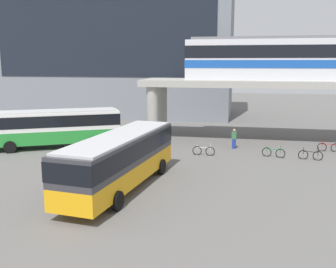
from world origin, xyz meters
TOP-DOWN VIEW (x-y plane):
  - ground_plane at (0.00, 10.00)m, footprint 120.00×120.00m
  - station_building at (-9.83, 30.03)m, footprint 31.55×12.37m
  - elevated_platform at (13.33, 14.00)m, footprint 30.25×5.70m
  - train at (14.88, 14.00)m, footprint 25.20×2.96m
  - bus_main at (0.81, -1.86)m, footprint 3.95×11.28m
  - bus_secondary at (-8.24, 7.57)m, footprint 10.99×7.28m
  - bicycle_green at (10.09, 7.63)m, footprint 1.73×0.57m
  - bicycle_silver at (4.69, 7.17)m, footprint 1.79×0.17m
  - bicycle_red at (14.70, 10.44)m, footprint 1.79×0.12m
  - bicycle_black at (12.78, 7.32)m, footprint 1.78×0.33m
  - pedestrian_walking_across at (-1.23, 11.23)m, footprint 0.32×0.43m
  - pedestrian_at_kerb at (-0.63, 5.15)m, footprint 0.47×0.47m
  - pedestrian_waiting_near_stop at (6.98, 10.09)m, footprint 0.44×0.32m

SIDE VIEW (x-z plane):
  - ground_plane at x=0.00m, z-range 0.00..0.00m
  - bicycle_green at x=10.09m, z-range -0.16..0.88m
  - bicycle_silver at x=4.69m, z-range -0.16..0.88m
  - bicycle_red at x=14.70m, z-range -0.16..0.88m
  - bicycle_black at x=12.78m, z-range -0.16..0.88m
  - pedestrian_waiting_near_stop at x=6.98m, z-range -0.05..1.65m
  - pedestrian_at_kerb at x=-0.63m, z-range -0.05..1.70m
  - pedestrian_walking_across at x=-1.23m, z-range -0.05..1.75m
  - bus_main at x=0.81m, z-range 0.38..3.60m
  - bus_secondary at x=-8.24m, z-range 0.38..3.60m
  - elevated_platform at x=13.33m, z-range 1.99..7.66m
  - train at x=14.88m, z-range 5.72..9.56m
  - station_building at x=-9.83m, z-range 0.00..20.27m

